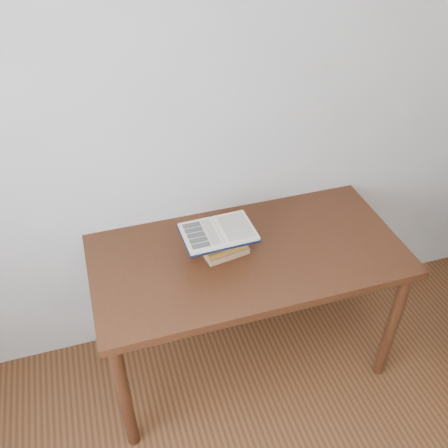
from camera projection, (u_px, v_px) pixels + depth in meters
name	position (u px, v px, depth m)	size (l,w,h in m)	color
desk	(248.00, 267.00, 2.45)	(1.50, 0.75, 0.81)	#412310
book_stack	(221.00, 240.00, 2.37)	(0.28, 0.21, 0.12)	#9B7150
open_book	(218.00, 232.00, 2.30)	(0.34, 0.24, 0.03)	black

